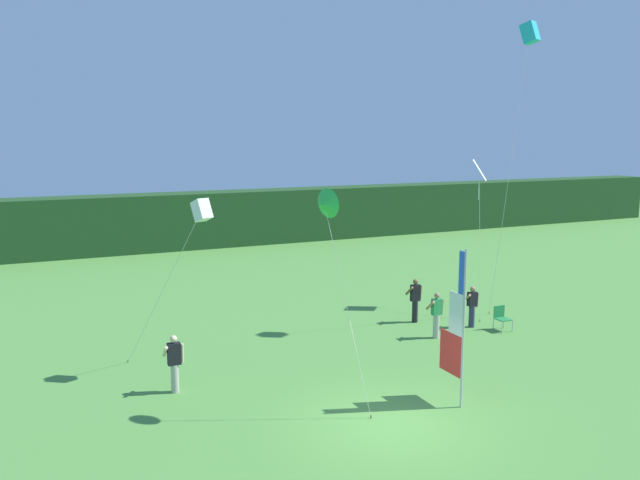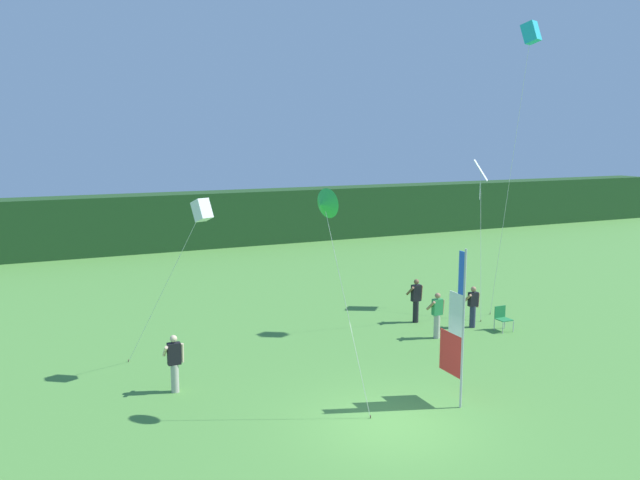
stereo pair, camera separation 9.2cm
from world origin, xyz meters
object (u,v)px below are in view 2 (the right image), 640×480
Objects in this scene: kite_white_diamond_2 at (481,175)px; person_near_banner at (473,306)px; person_mid_field at (416,299)px; folding_chair at (502,317)px; banner_flag at (456,330)px; kite_white_box_3 at (202,211)px; person_far_right at (174,362)px; kite_green_delta_1 at (324,205)px; kite_cyan_box_0 at (531,35)px; person_far_left at (437,314)px.

person_near_banner is at bearing -129.67° from kite_white_diamond_2.
folding_chair is (2.33, -2.19, -0.39)m from person_mid_field.
person_near_banner is 0.92× the size of person_mid_field.
person_near_banner is 1.75× the size of folding_chair.
banner_flag is 0.80× the size of kite_white_box_3.
person_far_right is (-11.45, -1.68, 0.05)m from person_near_banner.
kite_green_delta_1 is at bearing 165.49° from banner_flag.
kite_white_diamond_2 is (13.49, 4.14, 4.59)m from person_far_right.
person_near_banner is 11.57m from person_far_right.
kite_green_delta_1 is (-8.22, -4.66, 4.60)m from person_near_banner.
kite_cyan_box_0 is 5.98m from kite_white_diamond_2.
person_far_left is 10.31m from kite_cyan_box_0.
person_near_banner is 9.88m from kite_cyan_box_0.
person_mid_field is 1.90× the size of folding_chair.
kite_cyan_box_0 reaches higher than person_far_left.
kite_white_diamond_2 is at bearing 81.04° from kite_cyan_box_0.
kite_green_delta_1 is 1.10× the size of kite_white_box_3.
person_far_left is at bearing 178.86° from kite_cyan_box_0.
kite_green_delta_1 is at bearing -150.47° from person_near_banner.
person_mid_field is at bearing 137.75° from person_near_banner.
kite_cyan_box_0 reaches higher than person_mid_field.
person_mid_field is 0.32× the size of kite_white_box_3.
kite_green_delta_1 is (3.23, -2.98, 4.55)m from person_far_right.
kite_white_box_3 reaches higher than person_near_banner.
person_far_left is 0.27× the size of kite_white_diamond_2.
person_far_left is at bearing 0.18° from kite_white_box_3.
kite_cyan_box_0 reaches higher than person_far_right.
folding_chair is at bearing -45.12° from person_near_banner.
kite_cyan_box_0 is at bearing 9.86° from folding_chair.
kite_white_box_3 reaches higher than person_mid_field.
person_far_right reaches higher than person_far_left.
kite_green_delta_1 is (-9.77, -4.03, -5.14)m from kite_cyan_box_0.
person_mid_field is at bearing -164.13° from kite_white_diamond_2.
kite_white_diamond_2 reaches higher than person_mid_field.
kite_cyan_box_0 reaches higher than banner_flag.
kite_green_delta_1 reaches higher than person_mid_field.
person_mid_field is at bearing 65.28° from banner_flag.
person_near_banner is 11.09m from kite_white_box_3.
kite_white_diamond_2 is (3.62, 1.03, 4.57)m from person_mid_field.
person_mid_field is (3.21, 6.98, -1.14)m from banner_flag.
banner_flag is 0.70× the size of kite_white_diamond_2.
kite_white_box_3 is at bearing 179.05° from folding_chair.
banner_flag is at bearing -14.51° from kite_green_delta_1.
kite_white_box_3 is at bearing 116.80° from kite_green_delta_1.
person_far_right is at bearing -162.52° from person_mid_field.
kite_white_diamond_2 reaches higher than kite_white_box_3.
person_near_banner is at bearing 134.88° from folding_chair.
person_near_banner is 0.95× the size of person_far_left.
banner_flag is at bearing -130.82° from person_near_banner.
banner_flag is at bearing -114.72° from person_mid_field.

